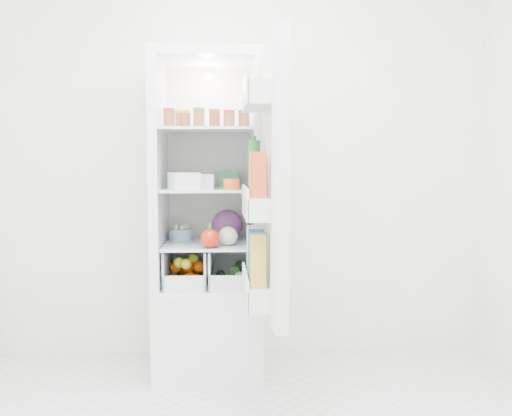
{
  "coord_description": "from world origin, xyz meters",
  "views": [
    {
      "loc": [
        -0.06,
        -2.03,
        1.22
      ],
      "look_at": [
        0.06,
        0.95,
        0.96
      ],
      "focal_mm": 40.0,
      "sensor_mm": 36.0,
      "label": 1
    }
  ],
  "objects_px": {
    "red_cabbage": "(227,225)",
    "fridge_door": "(269,186)",
    "mushroom_bowl": "(181,234)",
    "refrigerator": "(209,254)"
  },
  "relations": [
    {
      "from": "fridge_door",
      "to": "red_cabbage",
      "type": "bearing_deg",
      "value": 16.16
    },
    {
      "from": "mushroom_bowl",
      "to": "fridge_door",
      "type": "relative_size",
      "value": 0.1
    },
    {
      "from": "mushroom_bowl",
      "to": "fridge_door",
      "type": "height_order",
      "value": "fridge_door"
    },
    {
      "from": "refrigerator",
      "to": "red_cabbage",
      "type": "relative_size",
      "value": 10.07
    },
    {
      "from": "red_cabbage",
      "to": "mushroom_bowl",
      "type": "xyz_separation_m",
      "value": [
        -0.27,
        0.03,
        -0.06
      ]
    },
    {
      "from": "refrigerator",
      "to": "fridge_door",
      "type": "distance_m",
      "value": 0.83
    },
    {
      "from": "mushroom_bowl",
      "to": "refrigerator",
      "type": "bearing_deg",
      "value": -11.79
    },
    {
      "from": "mushroom_bowl",
      "to": "red_cabbage",
      "type": "bearing_deg",
      "value": -5.92
    },
    {
      "from": "refrigerator",
      "to": "red_cabbage",
      "type": "distance_m",
      "value": 0.2
    },
    {
      "from": "red_cabbage",
      "to": "fridge_door",
      "type": "xyz_separation_m",
      "value": [
        0.2,
        -0.64,
        0.26
      ]
    }
  ]
}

